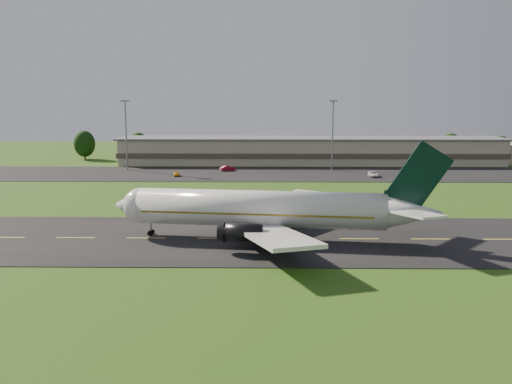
{
  "coord_description": "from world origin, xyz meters",
  "views": [
    {
      "loc": [
        -14.65,
        -85.59,
        22.25
      ],
      "look_at": [
        -16.07,
        8.0,
        6.0
      ],
      "focal_mm": 40.0,
      "sensor_mm": 36.0,
      "label": 1
    }
  ],
  "objects_px": {
    "light_mast_centre": "(333,127)",
    "service_vehicle_c": "(373,174)",
    "service_vehicle_d": "(423,171)",
    "service_vehicle_a": "(177,174)",
    "light_mast_west": "(126,126)",
    "service_vehicle_b": "(228,168)",
    "airliner": "(266,210)",
    "terminal": "(330,151)"
  },
  "relations": [
    {
      "from": "airliner",
      "to": "light_mast_west",
      "type": "height_order",
      "value": "light_mast_west"
    },
    {
      "from": "service_vehicle_b",
      "to": "airliner",
      "type": "bearing_deg",
      "value": 159.22
    },
    {
      "from": "light_mast_west",
      "to": "light_mast_centre",
      "type": "xyz_separation_m",
      "value": [
        60.0,
        0.0,
        0.0
      ]
    },
    {
      "from": "service_vehicle_a",
      "to": "service_vehicle_c",
      "type": "height_order",
      "value": "service_vehicle_c"
    },
    {
      "from": "light_mast_centre",
      "to": "service_vehicle_b",
      "type": "bearing_deg",
      "value": -176.23
    },
    {
      "from": "airliner",
      "to": "terminal",
      "type": "xyz_separation_m",
      "value": [
        20.84,
        96.28,
        -0.67
      ]
    },
    {
      "from": "airliner",
      "to": "service_vehicle_b",
      "type": "bearing_deg",
      "value": 104.8
    },
    {
      "from": "light_mast_centre",
      "to": "airliner",
      "type": "bearing_deg",
      "value": -103.64
    },
    {
      "from": "airliner",
      "to": "light_mast_centre",
      "type": "xyz_separation_m",
      "value": [
        19.44,
        80.1,
        8.08
      ]
    },
    {
      "from": "light_mast_centre",
      "to": "service_vehicle_b",
      "type": "relative_size",
      "value": 4.57
    },
    {
      "from": "terminal",
      "to": "service_vehicle_d",
      "type": "bearing_deg",
      "value": -46.21
    },
    {
      "from": "airliner",
      "to": "light_mast_west",
      "type": "xyz_separation_m",
      "value": [
        -40.56,
        80.1,
        8.08
      ]
    },
    {
      "from": "service_vehicle_b",
      "to": "service_vehicle_d",
      "type": "relative_size",
      "value": 0.93
    },
    {
      "from": "light_mast_centre",
      "to": "service_vehicle_c",
      "type": "xyz_separation_m",
      "value": [
        9.63,
        -13.42,
        -11.92
      ]
    },
    {
      "from": "service_vehicle_d",
      "to": "light_mast_centre",
      "type": "bearing_deg",
      "value": 89.09
    },
    {
      "from": "service_vehicle_d",
      "to": "service_vehicle_a",
      "type": "bearing_deg",
      "value": 111.16
    },
    {
      "from": "light_mast_centre",
      "to": "service_vehicle_d",
      "type": "relative_size",
      "value": 4.24
    },
    {
      "from": "light_mast_west",
      "to": "light_mast_centre",
      "type": "distance_m",
      "value": 60.0
    },
    {
      "from": "terminal",
      "to": "service_vehicle_c",
      "type": "xyz_separation_m",
      "value": [
        8.23,
        -29.6,
        -3.18
      ]
    },
    {
      "from": "service_vehicle_b",
      "to": "terminal",
      "type": "bearing_deg",
      "value": -88.93
    },
    {
      "from": "terminal",
      "to": "service_vehicle_a",
      "type": "xyz_separation_m",
      "value": [
        -44.95,
        -29.13,
        -3.26
      ]
    },
    {
      "from": "terminal",
      "to": "service_vehicle_c",
      "type": "height_order",
      "value": "terminal"
    },
    {
      "from": "airliner",
      "to": "terminal",
      "type": "bearing_deg",
      "value": 84.63
    },
    {
      "from": "terminal",
      "to": "service_vehicle_b",
      "type": "distance_m",
      "value": 36.72
    },
    {
      "from": "service_vehicle_a",
      "to": "service_vehicle_c",
      "type": "xyz_separation_m",
      "value": [
        53.18,
        -0.47,
        0.08
      ]
    },
    {
      "from": "light_mast_centre",
      "to": "service_vehicle_c",
      "type": "distance_m",
      "value": 20.37
    },
    {
      "from": "service_vehicle_a",
      "to": "airliner",
      "type": "bearing_deg",
      "value": -81.87
    },
    {
      "from": "light_mast_west",
      "to": "service_vehicle_b",
      "type": "bearing_deg",
      "value": -3.86
    },
    {
      "from": "airliner",
      "to": "service_vehicle_a",
      "type": "xyz_separation_m",
      "value": [
        -24.11,
        67.15,
        -3.93
      ]
    },
    {
      "from": "light_mast_west",
      "to": "service_vehicle_c",
      "type": "distance_m",
      "value": 71.91
    },
    {
      "from": "light_mast_west",
      "to": "service_vehicle_d",
      "type": "relative_size",
      "value": 4.24
    },
    {
      "from": "light_mast_west",
      "to": "service_vehicle_a",
      "type": "bearing_deg",
      "value": -38.21
    },
    {
      "from": "service_vehicle_a",
      "to": "service_vehicle_c",
      "type": "distance_m",
      "value": 53.19
    },
    {
      "from": "terminal",
      "to": "light_mast_west",
      "type": "height_order",
      "value": "light_mast_west"
    },
    {
      "from": "service_vehicle_c",
      "to": "light_mast_centre",
      "type": "bearing_deg",
      "value": 125.56
    },
    {
      "from": "service_vehicle_c",
      "to": "service_vehicle_d",
      "type": "xyz_separation_m",
      "value": [
        14.75,
        5.63,
        -0.02
      ]
    },
    {
      "from": "service_vehicle_a",
      "to": "service_vehicle_b",
      "type": "relative_size",
      "value": 0.83
    },
    {
      "from": "service_vehicle_c",
      "to": "light_mast_west",
      "type": "bearing_deg",
      "value": 168.97
    },
    {
      "from": "light_mast_centre",
      "to": "service_vehicle_a",
      "type": "xyz_separation_m",
      "value": [
        -43.55,
        -12.95,
        -12.01
      ]
    },
    {
      "from": "service_vehicle_b",
      "to": "service_vehicle_d",
      "type": "height_order",
      "value": "service_vehicle_b"
    },
    {
      "from": "airliner",
      "to": "service_vehicle_c",
      "type": "bearing_deg",
      "value": 73.29
    },
    {
      "from": "airliner",
      "to": "service_vehicle_a",
      "type": "distance_m",
      "value": 71.46
    }
  ]
}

